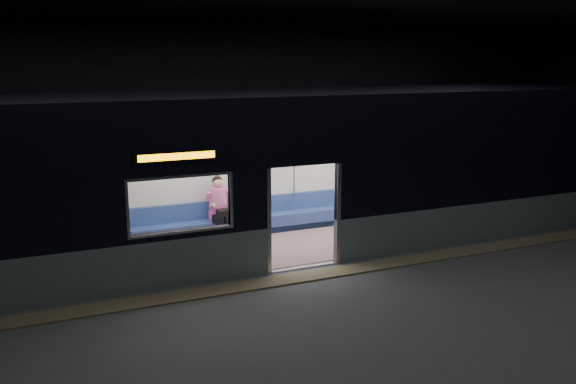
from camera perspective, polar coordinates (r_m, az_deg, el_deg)
station_floor at (r=11.20m, az=3.77°, el=-8.76°), size 24.00×14.00×0.01m
station_envelope at (r=10.45m, az=4.06°, el=10.34°), size 24.00×14.00×5.00m
tactile_strip at (r=11.65m, az=2.51°, el=-7.78°), size 22.80×0.50×0.03m
metro_car at (r=12.94m, az=-1.31°, el=2.68°), size 18.00×3.04×3.35m
passenger at (r=13.76m, az=-6.47°, el=-1.17°), size 0.42×0.72×1.42m
handbag at (r=13.58m, az=-6.07°, el=-1.92°), size 0.33×0.30×0.14m
transit_map at (r=16.59m, az=13.12°, el=3.27°), size 1.03×0.03×0.67m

